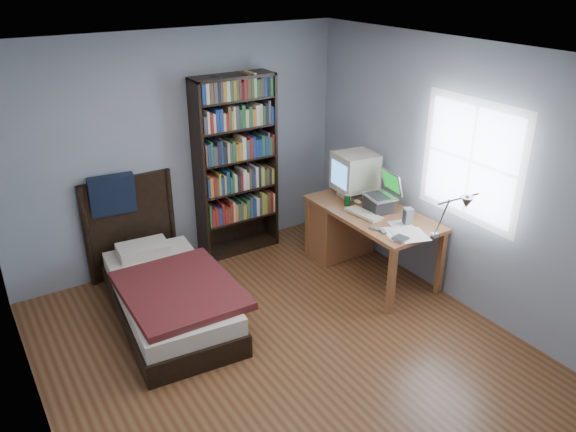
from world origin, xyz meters
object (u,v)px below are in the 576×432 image
object	(u,v)px
bed	(165,289)
crt_monitor	(354,172)
bookshelf	(236,167)
speaker	(408,216)
desk_lamp	(462,206)
keyboard	(364,214)
laptop	(380,200)
desk	(347,225)
soda_can	(347,200)

from	to	relation	value
bed	crt_monitor	bearing A→B (deg)	-0.55
crt_monitor	bookshelf	xyz separation A→B (m)	(-1.01, 0.81, 0.01)
speaker	desk_lamp	bearing A→B (deg)	-81.18
speaker	keyboard	bearing A→B (deg)	138.43
laptop	desk_lamp	world-z (taller)	desk_lamp
laptop	speaker	xyz separation A→B (m)	(0.01, -0.40, -0.03)
laptop	keyboard	xyz separation A→B (m)	(-0.22, -0.01, -0.10)
crt_monitor	laptop	size ratio (longest dim) A/B	1.22
laptop	speaker	size ratio (longest dim) A/B	2.45
crt_monitor	keyboard	size ratio (longest dim) A/B	1.19
desk	speaker	world-z (taller)	speaker
desk	bookshelf	world-z (taller)	bookshelf
laptop	desk_lamp	size ratio (longest dim) A/B	0.68
keyboard	bed	xyz separation A→B (m)	(-1.99, 0.49, -0.48)
speaker	bed	size ratio (longest dim) A/B	0.08
desk_lamp	keyboard	distance (m)	1.20
keyboard	bed	distance (m)	2.11
desk_lamp	soda_can	world-z (taller)	desk_lamp
laptop	soda_can	xyz separation A→B (m)	(-0.21, 0.28, -0.05)
crt_monitor	soda_can	size ratio (longest dim) A/B	4.07
laptop	bookshelf	bearing A→B (deg)	128.39
desk_lamp	speaker	xyz separation A→B (m)	(0.10, 0.71, -0.40)
desk	bookshelf	distance (m)	1.39
desk_lamp	keyboard	xyz separation A→B (m)	(-0.13, 1.09, -0.47)
desk_lamp	speaker	distance (m)	0.82
speaker	bed	world-z (taller)	bed
laptop	soda_can	distance (m)	0.35
desk_lamp	bookshelf	world-z (taller)	bookshelf
desk	laptop	size ratio (longest dim) A/B	3.66
desk_lamp	soda_can	size ratio (longest dim) A/B	4.94
keyboard	speaker	xyz separation A→B (m)	(0.23, -0.38, 0.07)
crt_monitor	bed	bearing A→B (deg)	179.45
laptop	bookshelf	size ratio (longest dim) A/B	0.20
crt_monitor	speaker	world-z (taller)	crt_monitor
desk_lamp	speaker	size ratio (longest dim) A/B	3.62
speaker	bookshelf	distance (m)	1.96
desk	laptop	bearing A→B (deg)	-79.82
speaker	bookshelf	xyz separation A→B (m)	(-1.02, 1.66, 0.20)
speaker	laptop	bearing A→B (deg)	109.24
desk	speaker	distance (m)	0.92
bookshelf	laptop	bearing A→B (deg)	-51.61
keyboard	speaker	world-z (taller)	speaker
desk	keyboard	bearing A→B (deg)	-108.18
bookshelf	speaker	bearing A→B (deg)	-58.53
bed	keyboard	bearing A→B (deg)	-13.81
desk	bookshelf	bearing A→B (deg)	137.67
laptop	bed	xyz separation A→B (m)	(-2.21, 0.48, -0.58)
desk_lamp	speaker	bearing A→B (deg)	81.68
desk	laptop	distance (m)	0.61
crt_monitor	speaker	xyz separation A→B (m)	(0.01, -0.85, -0.20)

